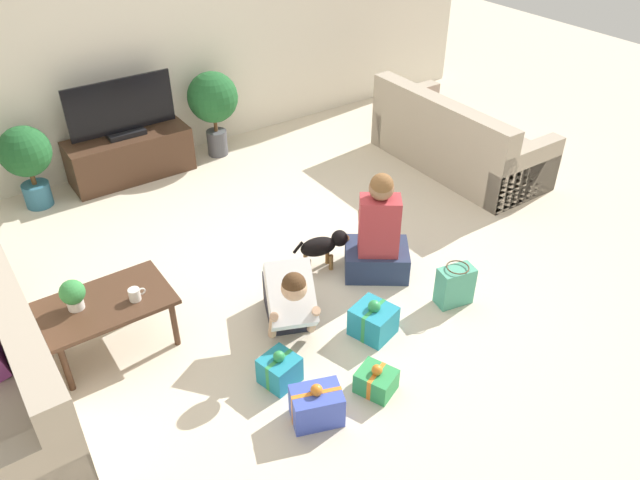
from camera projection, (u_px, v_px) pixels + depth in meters
ground_plane at (294, 268)px, 5.28m from camera, size 16.00×16.00×0.00m
wall_back at (152, 37)px, 6.32m from camera, size 8.40×0.06×2.60m
sofa_right at (456, 142)px, 6.62m from camera, size 0.87×1.91×0.82m
coffee_table at (107, 307)px, 4.30m from camera, size 0.88×0.56×0.43m
tv_console at (130, 156)px, 6.48m from camera, size 1.24×0.47×0.47m
tv at (122, 111)px, 6.20m from camera, size 1.08×0.20×0.59m
potted_plant_back_left at (26, 157)px, 5.83m from camera, size 0.48×0.48×0.82m
potted_plant_back_right at (213, 101)px, 6.67m from camera, size 0.54×0.54×0.94m
person_kneeling at (289, 298)px, 4.48m from camera, size 0.57×0.79×0.74m
person_sitting at (378, 238)px, 5.03m from camera, size 0.66×0.63×0.96m
dog at (324, 245)px, 5.17m from camera, size 0.49×0.23×0.34m
gift_box_a at (376, 381)px, 4.13m from camera, size 0.29×0.30×0.22m
gift_box_b at (373, 320)px, 4.56m from camera, size 0.34×0.35×0.31m
gift_box_c at (280, 370)px, 4.18m from camera, size 0.28×0.28×0.27m
gift_box_d at (317, 405)px, 3.91m from camera, size 0.37×0.32×0.30m
gift_bag_a at (455, 285)px, 4.83m from camera, size 0.30×0.21×0.35m
mug at (135, 294)px, 4.26m from camera, size 0.12×0.08×0.09m
tabletop_plant at (73, 294)px, 4.15m from camera, size 0.17×0.17×0.22m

